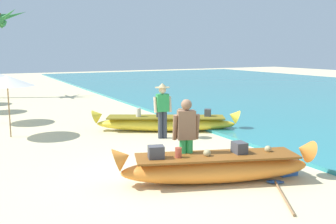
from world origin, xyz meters
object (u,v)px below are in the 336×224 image
object	(u,v)px
paddle	(280,191)
boat_orange_foreground	(216,167)
cooler_box	(285,165)
person_tourist_customer	(186,135)
boat_yellow_midground	(166,123)
person_vendor_hatted	(162,107)

from	to	relation	value
paddle	boat_orange_foreground	bearing A→B (deg)	125.42
cooler_box	person_tourist_customer	bearing A→B (deg)	166.38
paddle	cooler_box	bearing A→B (deg)	42.20
person_tourist_customer	boat_orange_foreground	bearing A→B (deg)	-41.98
boat_orange_foreground	cooler_box	world-z (taller)	boat_orange_foreground
boat_yellow_midground	cooler_box	bearing A→B (deg)	-87.05
boat_orange_foreground	boat_yellow_midground	xyz separation A→B (m)	(1.35, 4.90, -0.05)
boat_yellow_midground	cooler_box	distance (m)	5.18
boat_orange_foreground	person_vendor_hatted	bearing A→B (deg)	79.06
boat_yellow_midground	person_vendor_hatted	world-z (taller)	person_vendor_hatted
cooler_box	paddle	bearing A→B (deg)	-133.23
person_vendor_hatted	cooler_box	distance (m)	4.43
boat_yellow_midground	paddle	distance (m)	5.99
paddle	person_tourist_customer	bearing A→B (deg)	129.54
boat_yellow_midground	person_vendor_hatted	size ratio (longest dim) A/B	2.70
boat_yellow_midground	person_vendor_hatted	distance (m)	1.28
cooler_box	boat_yellow_midground	bearing A→B (deg)	97.53
boat_orange_foreground	cooler_box	distance (m)	1.65
person_tourist_customer	paddle	xyz separation A→B (m)	(1.22, -1.48, -0.92)
boat_orange_foreground	paddle	xyz separation A→B (m)	(0.75, -1.05, -0.29)
cooler_box	paddle	size ratio (longest dim) A/B	0.27
boat_orange_foreground	person_tourist_customer	size ratio (longest dim) A/B	2.47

